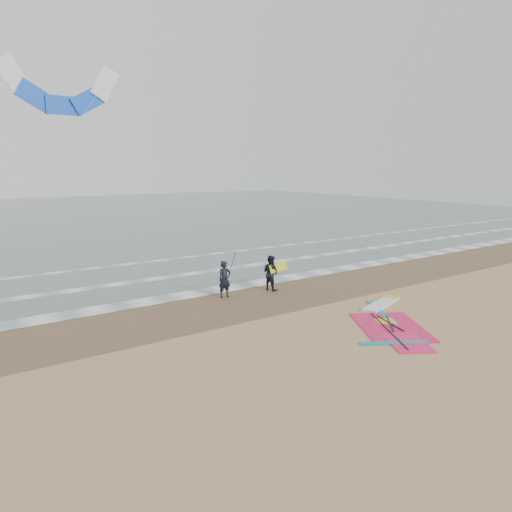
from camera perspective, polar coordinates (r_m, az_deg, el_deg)
ground at (r=16.27m, az=11.29°, el=-10.30°), size 120.00×120.00×0.00m
sea_water at (r=59.83m, az=-23.53°, el=4.50°), size 120.00×80.00×0.02m
wet_sand_band at (r=20.67m, az=-0.66°, el=-5.43°), size 120.00×5.00×0.01m
foam_waterline at (r=24.36m, az=-6.44°, el=-2.89°), size 120.00×9.15×0.02m
windsurf_rig at (r=18.58m, az=16.34°, el=-7.69°), size 5.54×5.24×0.13m
person_standing at (r=20.80m, az=-3.94°, el=-2.93°), size 0.62×0.41×1.70m
person_walking at (r=22.04m, az=1.84°, el=-2.10°), size 0.86×0.98×1.71m
held_pole at (r=20.86m, az=-3.24°, el=-1.77°), size 0.17×0.86×1.82m
carried_kiteboard at (r=22.14m, az=2.83°, el=-1.44°), size 1.30×0.51×0.39m
surf_kite at (r=26.56m, az=-23.10°, el=18.26°), size 8.55×4.98×10.00m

